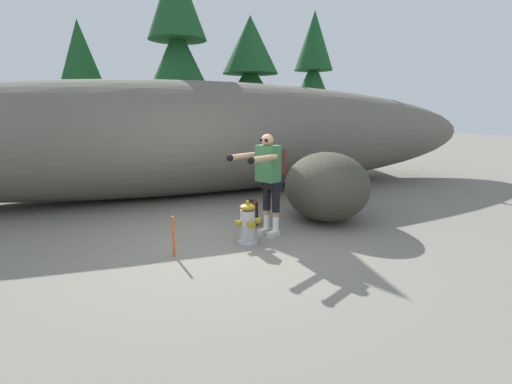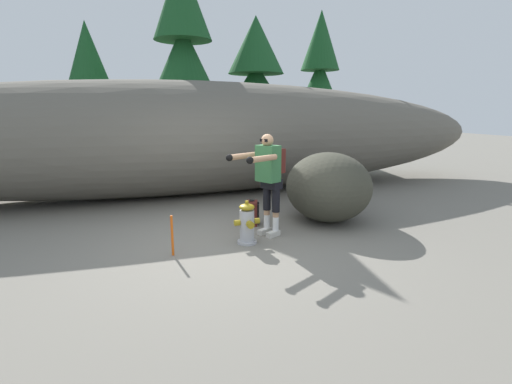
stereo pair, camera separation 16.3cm
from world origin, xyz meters
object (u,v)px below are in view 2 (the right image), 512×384
(fire_hydrant, at_px, (247,224))
(boulder_large, at_px, (328,187))
(spare_backpack, at_px, (252,213))
(survey_stake, at_px, (172,236))
(utility_worker, at_px, (268,173))
(boulder_mid, at_px, (331,191))

(fire_hydrant, height_order, boulder_large, boulder_large)
(spare_backpack, height_order, survey_stake, survey_stake)
(utility_worker, relative_size, boulder_mid, 1.93)
(fire_hydrant, xyz_separation_m, boulder_mid, (2.40, 1.49, 0.06))
(boulder_large, xyz_separation_m, boulder_mid, (0.56, 0.81, -0.28))
(fire_hydrant, relative_size, survey_stake, 1.15)
(spare_backpack, xyz_separation_m, boulder_mid, (2.02, 0.59, 0.16))
(fire_hydrant, relative_size, utility_worker, 0.41)
(spare_backpack, xyz_separation_m, survey_stake, (-1.56, -1.02, 0.08))
(fire_hydrant, distance_m, boulder_large, 1.99)
(spare_backpack, bearing_deg, boulder_large, -167.07)
(boulder_large, relative_size, boulder_mid, 1.96)
(utility_worker, bearing_deg, spare_backpack, -111.63)
(boulder_mid, bearing_deg, boulder_large, -124.56)
(boulder_large, distance_m, survey_stake, 3.14)
(utility_worker, bearing_deg, boulder_large, 171.05)
(survey_stake, bearing_deg, boulder_large, 14.85)
(boulder_mid, bearing_deg, fire_hydrant, -148.13)
(boulder_large, xyz_separation_m, survey_stake, (-3.02, -0.80, -0.35))
(fire_hydrant, distance_m, boulder_mid, 2.83)
(fire_hydrant, bearing_deg, utility_worker, 27.29)
(fire_hydrant, bearing_deg, spare_backpack, 66.93)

